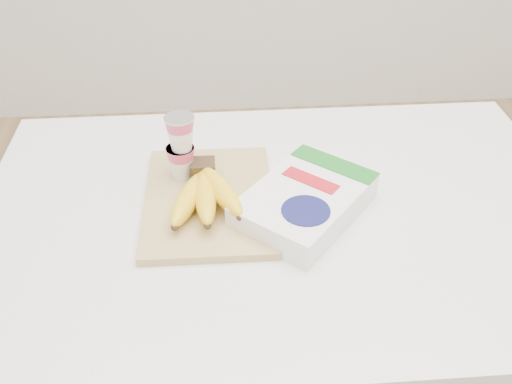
# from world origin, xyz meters

# --- Properties ---
(table) EXTENTS (1.18, 0.78, 0.88)m
(table) POSITION_xyz_m (0.00, 0.00, 0.44)
(table) COLOR silver
(table) RESTS_ON ground
(cutting_board) EXTENTS (0.25, 0.34, 0.02)m
(cutting_board) POSITION_xyz_m (-0.14, 0.03, 0.89)
(cutting_board) COLOR tan
(cutting_board) RESTS_ON table
(bananas) EXTENTS (0.16, 0.21, 0.07)m
(bananas) POSITION_xyz_m (-0.15, 0.01, 0.92)
(bananas) COLOR #382816
(bananas) RESTS_ON cutting_board
(yogurt_stack) EXTENTS (0.06, 0.06, 0.14)m
(yogurt_stack) POSITION_xyz_m (-0.19, 0.10, 0.97)
(yogurt_stack) COLOR white
(yogurt_stack) RESTS_ON cutting_board
(cereal_box) EXTENTS (0.30, 0.31, 0.06)m
(cereal_box) POSITION_xyz_m (0.04, -0.01, 0.91)
(cereal_box) COLOR white
(cereal_box) RESTS_ON table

